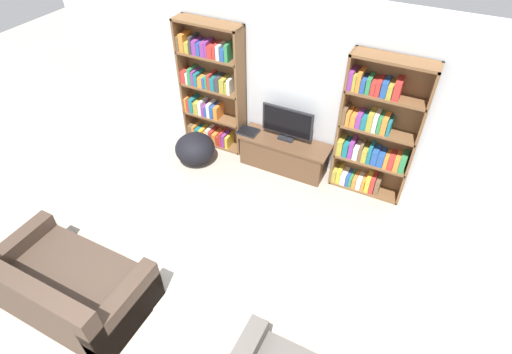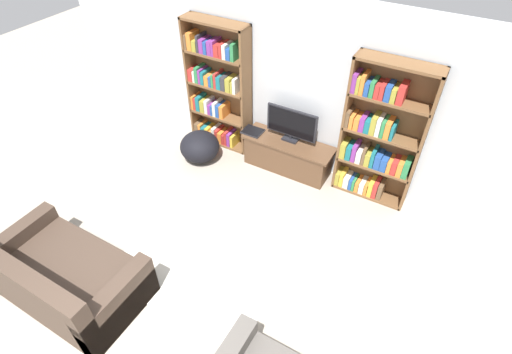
{
  "view_description": "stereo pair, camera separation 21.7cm",
  "coord_description": "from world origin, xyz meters",
  "px_view_note": "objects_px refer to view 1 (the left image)",
  "views": [
    {
      "loc": [
        1.69,
        -0.62,
        4.08
      ],
      "look_at": [
        -0.04,
        2.81,
        0.7
      ],
      "focal_mm": 28.0,
      "sensor_mm": 36.0,
      "label": 1
    },
    {
      "loc": [
        1.89,
        -0.52,
        4.08
      ],
      "look_at": [
        -0.04,
        2.81,
        0.7
      ],
      "focal_mm": 28.0,
      "sensor_mm": 36.0,
      "label": 2
    }
  ],
  "objects_px": {
    "bookshelf_left": "(211,89)",
    "television": "(287,123)",
    "couch_left_sectional": "(68,287)",
    "beanbag_ottoman": "(195,149)",
    "tv_stand": "(284,154)",
    "laptop": "(248,131)",
    "bookshelf_right": "(374,133)"
  },
  "relations": [
    {
      "from": "tv_stand",
      "to": "laptop",
      "type": "xyz_separation_m",
      "value": [
        -0.6,
        -0.05,
        0.27
      ]
    },
    {
      "from": "television",
      "to": "couch_left_sectional",
      "type": "relative_size",
      "value": 0.46
    },
    {
      "from": "bookshelf_left",
      "to": "beanbag_ottoman",
      "type": "height_order",
      "value": "bookshelf_left"
    },
    {
      "from": "bookshelf_left",
      "to": "television",
      "type": "distance_m",
      "value": 1.35
    },
    {
      "from": "bookshelf_right",
      "to": "laptop",
      "type": "height_order",
      "value": "bookshelf_right"
    },
    {
      "from": "bookshelf_left",
      "to": "couch_left_sectional",
      "type": "height_order",
      "value": "bookshelf_left"
    },
    {
      "from": "laptop",
      "to": "beanbag_ottoman",
      "type": "relative_size",
      "value": 0.49
    },
    {
      "from": "bookshelf_right",
      "to": "laptop",
      "type": "bearing_deg",
      "value": -174.98
    },
    {
      "from": "laptop",
      "to": "couch_left_sectional",
      "type": "relative_size",
      "value": 0.18
    },
    {
      "from": "bookshelf_right",
      "to": "couch_left_sectional",
      "type": "xyz_separation_m",
      "value": [
        -2.4,
        -3.39,
        -0.69
      ]
    },
    {
      "from": "couch_left_sectional",
      "to": "beanbag_ottoman",
      "type": "relative_size",
      "value": 2.75
    },
    {
      "from": "laptop",
      "to": "bookshelf_left",
      "type": "bearing_deg",
      "value": 167.59
    },
    {
      "from": "bookshelf_right",
      "to": "tv_stand",
      "type": "bearing_deg",
      "value": -174.66
    },
    {
      "from": "television",
      "to": "laptop",
      "type": "relative_size",
      "value": 2.56
    },
    {
      "from": "couch_left_sectional",
      "to": "beanbag_ottoman",
      "type": "height_order",
      "value": "couch_left_sectional"
    },
    {
      "from": "bookshelf_right",
      "to": "television",
      "type": "distance_m",
      "value": 1.26
    },
    {
      "from": "bookshelf_right",
      "to": "television",
      "type": "height_order",
      "value": "bookshelf_right"
    },
    {
      "from": "laptop",
      "to": "beanbag_ottoman",
      "type": "height_order",
      "value": "laptop"
    },
    {
      "from": "tv_stand",
      "to": "television",
      "type": "xyz_separation_m",
      "value": [
        -0.0,
        0.06,
        0.53
      ]
    },
    {
      "from": "bookshelf_right",
      "to": "beanbag_ottoman",
      "type": "xyz_separation_m",
      "value": [
        -2.58,
        -0.6,
        -0.73
      ]
    },
    {
      "from": "bookshelf_right",
      "to": "television",
      "type": "bearing_deg",
      "value": -177.62
    },
    {
      "from": "beanbag_ottoman",
      "to": "television",
      "type": "bearing_deg",
      "value": 22.22
    },
    {
      "from": "bookshelf_right",
      "to": "couch_left_sectional",
      "type": "bearing_deg",
      "value": -125.28
    },
    {
      "from": "beanbag_ottoman",
      "to": "bookshelf_right",
      "type": "bearing_deg",
      "value": 13.01
    },
    {
      "from": "bookshelf_left",
      "to": "couch_left_sectional",
      "type": "relative_size",
      "value": 1.19
    },
    {
      "from": "tv_stand",
      "to": "beanbag_ottoman",
      "type": "xyz_separation_m",
      "value": [
        -1.33,
        -0.48,
        -0.02
      ]
    },
    {
      "from": "laptop",
      "to": "couch_left_sectional",
      "type": "bearing_deg",
      "value": -99.73
    },
    {
      "from": "television",
      "to": "couch_left_sectional",
      "type": "height_order",
      "value": "television"
    },
    {
      "from": "tv_stand",
      "to": "couch_left_sectional",
      "type": "bearing_deg",
      "value": -109.39
    },
    {
      "from": "couch_left_sectional",
      "to": "beanbag_ottoman",
      "type": "bearing_deg",
      "value": 93.65
    },
    {
      "from": "tv_stand",
      "to": "television",
      "type": "height_order",
      "value": "television"
    },
    {
      "from": "bookshelf_right",
      "to": "television",
      "type": "relative_size",
      "value": 2.6
    }
  ]
}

